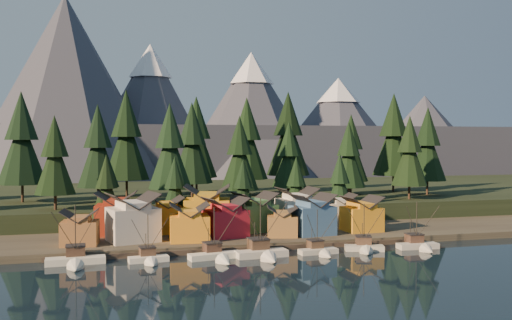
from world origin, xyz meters
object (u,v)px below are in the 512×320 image
object	(u,v)px
boat_4	(320,245)
house_back_1	(166,214)
house_back_0	(116,212)
boat_1	(149,252)
boat_2	(217,250)
boat_6	(420,239)
boat_3	(264,245)
boat_5	(365,241)
boat_0	(76,253)
house_front_1	(133,216)
house_front_0	(80,227)

from	to	relation	value
boat_4	house_back_1	xyz separation A→B (m)	(-27.79, 25.93, 3.98)
house_back_1	house_back_0	bearing A→B (deg)	175.99
boat_1	boat_2	xyz separation A→B (m)	(12.81, -0.84, -0.05)
boat_2	boat_6	size ratio (longest dim) A/B	1.06
boat_2	boat_3	bearing A→B (deg)	-13.36
boat_1	boat_5	world-z (taller)	boat_5
boat_6	house_back_1	bearing A→B (deg)	155.51
boat_0	boat_3	size ratio (longest dim) A/B	0.94
boat_2	boat_6	bearing A→B (deg)	-9.70
boat_1	boat_6	xyz separation A→B (m)	(55.88, -1.66, 0.14)
boat_6	house_back_0	bearing A→B (deg)	159.67
boat_2	house_front_1	xyz separation A→B (m)	(-15.02, 16.29, 4.87)
boat_0	boat_4	world-z (taller)	boat_0
boat_5	house_back_1	bearing A→B (deg)	164.20
boat_3	boat_6	distance (m)	34.09
boat_3	house_back_1	xyz separation A→B (m)	(-15.95, 26.20, 3.39)
house_front_1	house_back_1	bearing A→B (deg)	35.42
boat_5	house_front_0	xyz separation A→B (m)	(-56.62, 14.37, 3.08)
boat_0	house_back_0	distance (m)	25.47
boat_5	house_back_0	size ratio (longest dim) A/B	1.09
house_front_0	boat_5	bearing A→B (deg)	-8.03
house_front_1	house_back_0	size ratio (longest dim) A/B	1.18
house_back_0	boat_2	bearing A→B (deg)	-47.47
boat_4	house_back_1	world-z (taller)	house_back_1
boat_1	boat_5	distance (m)	43.73
boat_1	house_back_0	distance (m)	26.01
boat_4	boat_5	xyz separation A→B (m)	(10.09, 0.62, 0.28)
house_front_0	house_back_0	world-z (taller)	house_back_0
boat_5	house_back_0	xyz separation A→B (m)	(-49.11, 25.73, 4.41)
house_back_0	house_front_1	bearing A→B (deg)	-64.24
boat_3	house_back_0	world-z (taller)	boat_3
boat_0	house_front_1	xyz separation A→B (m)	(11.02, 14.26, 4.61)
house_front_0	house_back_0	bearing A→B (deg)	62.71
house_front_1	house_back_0	world-z (taller)	house_front_1
boat_4	house_back_1	size ratio (longest dim) A/B	1.18
boat_0	boat_6	world-z (taller)	boat_0
boat_6	house_back_0	xyz separation A→B (m)	(-61.27, 26.68, 4.44)
boat_4	boat_6	distance (m)	22.26
boat_4	boat_2	bearing A→B (deg)	174.90
house_back_0	house_back_1	size ratio (longest dim) A/B	1.19
boat_4	house_front_1	bearing A→B (deg)	151.14
house_front_0	house_back_1	size ratio (longest dim) A/B	0.94
house_front_0	house_back_0	xyz separation A→B (m)	(7.52, 11.36, 1.32)
boat_2	boat_4	distance (m)	20.83
boat_6	boat_1	bearing A→B (deg)	-178.49
house_back_0	boat_6	bearing A→B (deg)	-16.13
house_back_0	house_back_1	world-z (taller)	house_back_0
boat_2	boat_4	xyz separation A→B (m)	(20.82, -0.48, -0.05)
boat_4	boat_6	xyz separation A→B (m)	(22.25, -0.33, 0.24)
boat_1	house_front_1	xyz separation A→B (m)	(-2.21, 15.45, 4.82)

